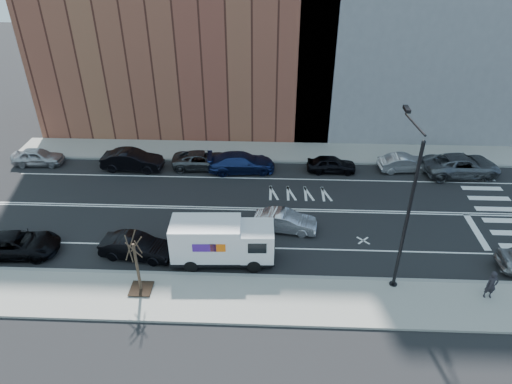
# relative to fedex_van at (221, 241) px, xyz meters

# --- Properties ---
(ground) EXTENTS (120.00, 120.00, 0.00)m
(ground) POSITION_rel_fedex_van_xyz_m (2.80, 5.60, -1.46)
(ground) COLOR black
(ground) RESTS_ON ground
(sidewalk_near) EXTENTS (44.00, 3.60, 0.15)m
(sidewalk_near) POSITION_rel_fedex_van_xyz_m (2.80, -3.20, -1.39)
(sidewalk_near) COLOR gray
(sidewalk_near) RESTS_ON ground
(sidewalk_far) EXTENTS (44.00, 3.60, 0.15)m
(sidewalk_far) POSITION_rel_fedex_van_xyz_m (2.80, 14.40, -1.39)
(sidewalk_far) COLOR gray
(sidewalk_far) RESTS_ON ground
(curb_near) EXTENTS (44.00, 0.25, 0.17)m
(curb_near) POSITION_rel_fedex_van_xyz_m (2.80, -1.40, -1.38)
(curb_near) COLOR gray
(curb_near) RESTS_ON ground
(curb_far) EXTENTS (44.00, 0.25, 0.17)m
(curb_far) POSITION_rel_fedex_van_xyz_m (2.80, 12.60, -1.38)
(curb_far) COLOR gray
(curb_far) RESTS_ON ground
(crosswalk) EXTENTS (3.00, 14.00, 0.01)m
(crosswalk) POSITION_rel_fedex_van_xyz_m (18.80, 5.60, -1.46)
(crosswalk) COLOR white
(crosswalk) RESTS_ON ground
(road_markings) EXTENTS (40.00, 8.60, 0.01)m
(road_markings) POSITION_rel_fedex_van_xyz_m (2.80, 5.60, -1.46)
(road_markings) COLOR white
(road_markings) RESTS_ON ground
(bldg_brick) EXTENTS (26.00, 10.00, 22.00)m
(bldg_brick) POSITION_rel_fedex_van_xyz_m (-5.20, 21.20, 9.54)
(bldg_brick) COLOR brown
(bldg_brick) RESTS_ON ground
(streetlight) EXTENTS (0.44, 4.02, 9.34)m
(streetlight) POSITION_rel_fedex_van_xyz_m (9.80, -1.31, 3.62)
(streetlight) COLOR black
(streetlight) RESTS_ON ground
(street_tree) EXTENTS (1.20, 1.20, 3.75)m
(street_tree) POSITION_rel_fedex_van_xyz_m (-4.20, -2.80, -0.01)
(street_tree) COLOR black
(street_tree) RESTS_ON ground
(fedex_van) EXTENTS (6.18, 2.36, 2.79)m
(fedex_van) POSITION_rel_fedex_van_xyz_m (0.00, 0.00, 0.00)
(fedex_van) COLOR black
(fedex_van) RESTS_ON ground
(far_parked_a) EXTENTS (4.12, 1.75, 1.39)m
(far_parked_a) POSITION_rel_fedex_van_xyz_m (-16.40, 11.51, -0.77)
(far_parked_a) COLOR #A8A8AD
(far_parked_a) RESTS_ON ground
(far_parked_b) EXTENTS (4.95, 1.92, 1.61)m
(far_parked_b) POSITION_rel_fedex_van_xyz_m (-8.40, 11.03, -0.66)
(far_parked_b) COLOR black
(far_parked_b) RESTS_ON ground
(far_parked_c) EXTENTS (4.93, 2.45, 1.34)m
(far_parked_c) POSITION_rel_fedex_van_xyz_m (-2.80, 11.51, -0.79)
(far_parked_c) COLOR #44474B
(far_parked_c) RESTS_ON ground
(far_parked_d) EXTENTS (5.54, 2.74, 1.55)m
(far_parked_d) POSITION_rel_fedex_van_xyz_m (0.40, 11.07, -0.69)
(far_parked_d) COLOR navy
(far_parked_d) RESTS_ON ground
(far_parked_e) EXTENTS (3.90, 1.59, 1.33)m
(far_parked_e) POSITION_rel_fedex_van_xyz_m (7.61, 11.26, -0.80)
(far_parked_e) COLOR black
(far_parked_e) RESTS_ON ground
(far_parked_f) EXTENTS (4.25, 1.90, 1.36)m
(far_parked_f) POSITION_rel_fedex_van_xyz_m (13.47, 11.66, -0.79)
(far_parked_f) COLOR #A4A5A9
(far_parked_f) RESTS_ON ground
(far_parked_g) EXTENTS (6.20, 3.28, 1.66)m
(far_parked_g) POSITION_rel_fedex_van_xyz_m (17.81, 11.19, -0.63)
(far_parked_g) COLOR #55585E
(far_parked_g) RESTS_ON ground
(driving_sedan) EXTENTS (4.25, 1.97, 1.35)m
(driving_sedan) POSITION_rel_fedex_van_xyz_m (3.80, 3.27, -0.79)
(driving_sedan) COLOR silver
(driving_sedan) RESTS_ON ground
(near_parked_rear_a) EXTENTS (4.52, 2.09, 1.43)m
(near_parked_rear_a) POSITION_rel_fedex_van_xyz_m (-5.20, 0.20, -0.75)
(near_parked_rear_a) COLOR black
(near_parked_rear_a) RESTS_ON ground
(near_parked_rear_b) EXTENTS (5.12, 2.59, 1.39)m
(near_parked_rear_b) POSITION_rel_fedex_van_xyz_m (-12.53, 0.19, -0.77)
(near_parked_rear_b) COLOR black
(near_parked_rear_b) RESTS_ON ground
(pedestrian) EXTENTS (0.64, 0.44, 1.70)m
(pedestrian) POSITION_rel_fedex_van_xyz_m (14.69, -2.56, -0.46)
(pedestrian) COLOR #242126
(pedestrian) RESTS_ON sidewalk_near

